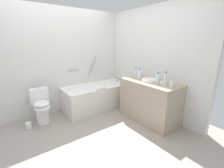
{
  "coord_description": "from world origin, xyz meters",
  "views": [
    {
      "loc": [
        -1.15,
        -2.3,
        1.62
      ],
      "look_at": [
        0.6,
        0.08,
        0.78
      ],
      "focal_mm": 24.56,
      "sensor_mm": 36.0,
      "label": 1
    }
  ],
  "objects_px": {
    "sink_faucet": "(156,78)",
    "drinking_glass_0": "(162,83)",
    "water_bottle_0": "(135,73)",
    "sink_basin": "(150,80)",
    "water_bottle_1": "(140,74)",
    "drinking_glass_2": "(139,76)",
    "water_bottle_2": "(158,79)",
    "toilet": "(41,106)",
    "water_bottle_3": "(165,79)",
    "drinking_glass_1": "(172,85)",
    "bathtub": "(97,95)",
    "toilet_paper_roll": "(28,125)"
  },
  "relations": [
    {
      "from": "bathtub",
      "to": "water_bottle_1",
      "type": "relative_size",
      "value": 7.26
    },
    {
      "from": "drinking_glass_0",
      "to": "toilet",
      "type": "bearing_deg",
      "value": 141.27
    },
    {
      "from": "water_bottle_1",
      "to": "drinking_glass_1",
      "type": "xyz_separation_m",
      "value": [
        0.02,
        -0.76,
        -0.06
      ]
    },
    {
      "from": "drinking_glass_1",
      "to": "drinking_glass_2",
      "type": "height_order",
      "value": "drinking_glass_1"
    },
    {
      "from": "sink_basin",
      "to": "water_bottle_1",
      "type": "distance_m",
      "value": 0.28
    },
    {
      "from": "toilet",
      "to": "water_bottle_2",
      "type": "relative_size",
      "value": 3.16
    },
    {
      "from": "water_bottle_2",
      "to": "toilet_paper_roll",
      "type": "relative_size",
      "value": 1.88
    },
    {
      "from": "toilet",
      "to": "drinking_glass_0",
      "type": "height_order",
      "value": "drinking_glass_0"
    },
    {
      "from": "water_bottle_2",
      "to": "drinking_glass_1",
      "type": "relative_size",
      "value": 2.38
    },
    {
      "from": "bathtub",
      "to": "sink_basin",
      "type": "height_order",
      "value": "bathtub"
    },
    {
      "from": "sink_basin",
      "to": "water_bottle_1",
      "type": "bearing_deg",
      "value": 95.76
    },
    {
      "from": "water_bottle_0",
      "to": "drinking_glass_0",
      "type": "height_order",
      "value": "water_bottle_0"
    },
    {
      "from": "sink_basin",
      "to": "drinking_glass_1",
      "type": "bearing_deg",
      "value": -91.18
    },
    {
      "from": "sink_basin",
      "to": "water_bottle_2",
      "type": "distance_m",
      "value": 0.23
    },
    {
      "from": "toilet",
      "to": "water_bottle_1",
      "type": "height_order",
      "value": "water_bottle_1"
    },
    {
      "from": "water_bottle_0",
      "to": "water_bottle_2",
      "type": "distance_m",
      "value": 0.65
    },
    {
      "from": "water_bottle_2",
      "to": "toilet",
      "type": "bearing_deg",
      "value": 142.55
    },
    {
      "from": "sink_faucet",
      "to": "water_bottle_3",
      "type": "xyz_separation_m",
      "value": [
        -0.24,
        -0.38,
        0.09
      ]
    },
    {
      "from": "sink_faucet",
      "to": "water_bottle_2",
      "type": "distance_m",
      "value": 0.32
    },
    {
      "from": "water_bottle_3",
      "to": "toilet_paper_roll",
      "type": "xyz_separation_m",
      "value": [
        -2.08,
        1.48,
        -0.9
      ]
    },
    {
      "from": "sink_basin",
      "to": "water_bottle_0",
      "type": "distance_m",
      "value": 0.44
    },
    {
      "from": "drinking_glass_0",
      "to": "drinking_glass_1",
      "type": "height_order",
      "value": "drinking_glass_1"
    },
    {
      "from": "water_bottle_3",
      "to": "drinking_glass_1",
      "type": "distance_m",
      "value": 0.14
    },
    {
      "from": "toilet",
      "to": "water_bottle_0",
      "type": "xyz_separation_m",
      "value": [
        1.86,
        -0.73,
        0.58
      ]
    },
    {
      "from": "sink_faucet",
      "to": "drinking_glass_1",
      "type": "distance_m",
      "value": 0.53
    },
    {
      "from": "water_bottle_0",
      "to": "water_bottle_2",
      "type": "relative_size",
      "value": 1.01
    },
    {
      "from": "water_bottle_2",
      "to": "drinking_glass_1",
      "type": "bearing_deg",
      "value": -83.6
    },
    {
      "from": "bathtub",
      "to": "sink_basin",
      "type": "xyz_separation_m",
      "value": [
        0.53,
        -1.18,
        0.56
      ]
    },
    {
      "from": "sink_basin",
      "to": "drinking_glass_2",
      "type": "height_order",
      "value": "drinking_glass_2"
    },
    {
      "from": "sink_faucet",
      "to": "drinking_glass_2",
      "type": "xyz_separation_m",
      "value": [
        -0.16,
        0.33,
        0.01
      ]
    },
    {
      "from": "sink_basin",
      "to": "drinking_glass_2",
      "type": "xyz_separation_m",
      "value": [
        0.03,
        0.33,
        0.02
      ]
    },
    {
      "from": "water_bottle_0",
      "to": "drinking_glass_1",
      "type": "height_order",
      "value": "water_bottle_0"
    },
    {
      "from": "water_bottle_0",
      "to": "water_bottle_1",
      "type": "relative_size",
      "value": 0.99
    },
    {
      "from": "bathtub",
      "to": "toilet_paper_roll",
      "type": "distance_m",
      "value": 1.61
    },
    {
      "from": "toilet",
      "to": "drinking_glass_0",
      "type": "relative_size",
      "value": 9.36
    },
    {
      "from": "toilet",
      "to": "water_bottle_1",
      "type": "bearing_deg",
      "value": 66.74
    },
    {
      "from": "sink_faucet",
      "to": "water_bottle_0",
      "type": "relative_size",
      "value": 0.67
    },
    {
      "from": "sink_basin",
      "to": "drinking_glass_1",
      "type": "height_order",
      "value": "drinking_glass_1"
    },
    {
      "from": "drinking_glass_0",
      "to": "water_bottle_1",
      "type": "bearing_deg",
      "value": 90.94
    },
    {
      "from": "water_bottle_1",
      "to": "sink_faucet",
      "type": "bearing_deg",
      "value": -50.04
    },
    {
      "from": "bathtub",
      "to": "toilet",
      "type": "bearing_deg",
      "value": -179.43
    },
    {
      "from": "water_bottle_1",
      "to": "drinking_glass_2",
      "type": "distance_m",
      "value": 0.11
    },
    {
      "from": "water_bottle_2",
      "to": "drinking_glass_0",
      "type": "xyz_separation_m",
      "value": [
        0.02,
        -0.08,
        -0.07
      ]
    },
    {
      "from": "bathtub",
      "to": "sink_faucet",
      "type": "relative_size",
      "value": 10.87
    },
    {
      "from": "sink_faucet",
      "to": "water_bottle_3",
      "type": "distance_m",
      "value": 0.45
    },
    {
      "from": "bathtub",
      "to": "drinking_glass_0",
      "type": "bearing_deg",
      "value": -70.78
    },
    {
      "from": "sink_basin",
      "to": "toilet_paper_roll",
      "type": "distance_m",
      "value": 2.52
    },
    {
      "from": "water_bottle_2",
      "to": "drinking_glass_0",
      "type": "relative_size",
      "value": 2.96
    },
    {
      "from": "sink_faucet",
      "to": "drinking_glass_0",
      "type": "height_order",
      "value": "sink_faucet"
    },
    {
      "from": "sink_basin",
      "to": "toilet",
      "type": "bearing_deg",
      "value": 147.66
    }
  ]
}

